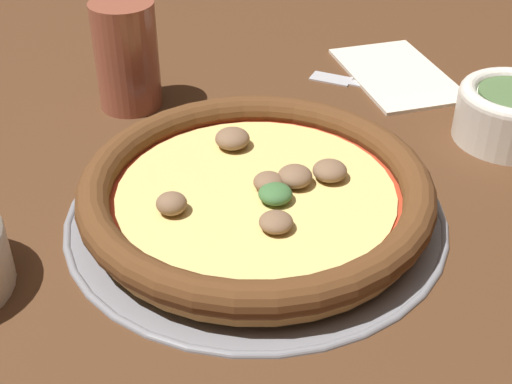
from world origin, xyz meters
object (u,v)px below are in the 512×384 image
pizza_tray (256,212)px  drinking_cup (127,56)px  pizza (256,191)px  fork (381,87)px  bowl_far (512,111)px  napkin (397,73)px

pizza_tray → drinking_cup: 0.24m
pizza → fork: pizza is taller
bowl_far → drinking_cup: drinking_cup is taller
pizza → fork: (-0.18, 0.20, -0.02)m
pizza → napkin: 0.31m
pizza_tray → fork: (-0.18, 0.20, -0.00)m
pizza_tray → pizza: (-0.00, 0.00, 0.02)m
drinking_cup → napkin: drinking_cup is taller
pizza_tray → pizza: pizza is taller
napkin → pizza: bearing=-48.2°
drinking_cup → pizza: bearing=17.2°
fork → pizza_tray: bearing=82.9°
napkin → fork: (0.02, -0.03, -0.00)m
drinking_cup → fork: (0.04, 0.27, -0.05)m
pizza → drinking_cup: (-0.22, -0.07, 0.03)m
pizza_tray → drinking_cup: (-0.22, -0.07, 0.05)m
drinking_cup → fork: bearing=80.8°
pizza → pizza_tray: bearing=-57.0°
bowl_far → drinking_cup: size_ratio=0.94×
pizza_tray → fork: pizza_tray is taller
fork → drinking_cup: bearing=31.3°
pizza_tray → pizza: size_ratio=1.09×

